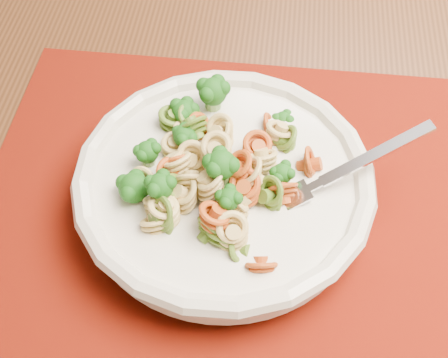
# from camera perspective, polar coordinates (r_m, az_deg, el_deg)

# --- Properties ---
(dining_table) EXTENTS (1.51, 1.07, 0.70)m
(dining_table) POSITION_cam_1_polar(r_m,az_deg,el_deg) (0.77, -1.73, 2.63)
(dining_table) COLOR #4F2C16
(dining_table) RESTS_ON ground
(placemat) EXTENTS (0.53, 0.44, 0.00)m
(placemat) POSITION_cam_1_polar(r_m,az_deg,el_deg) (0.61, 0.81, -1.64)
(placemat) COLOR #601304
(placemat) RESTS_ON dining_table
(pasta_bowl) EXTENTS (0.28, 0.28, 0.05)m
(pasta_bowl) POSITION_cam_1_polar(r_m,az_deg,el_deg) (0.58, -0.00, -0.52)
(pasta_bowl) COLOR beige
(pasta_bowl) RESTS_ON placemat
(pasta_broccoli_heap) EXTENTS (0.24, 0.24, 0.06)m
(pasta_broccoli_heap) POSITION_cam_1_polar(r_m,az_deg,el_deg) (0.57, -0.00, 0.37)
(pasta_broccoli_heap) COLOR #DEC26E
(pasta_broccoli_heap) RESTS_ON pasta_bowl
(fork) EXTENTS (0.17, 0.12, 0.08)m
(fork) POSITION_cam_1_polar(r_m,az_deg,el_deg) (0.56, 6.61, -1.47)
(fork) COLOR silver
(fork) RESTS_ON pasta_bowl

